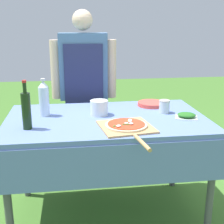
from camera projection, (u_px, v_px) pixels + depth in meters
name	position (u px, v px, depth m)	size (l,w,h in m)	color
ground_plane	(107.00, 214.00, 2.51)	(12.00, 12.00, 0.00)	#477A2D
prep_table	(106.00, 129.00, 2.31)	(1.47, 0.90, 0.82)	#607AB7
person_cook	(84.00, 83.00, 2.90)	(0.60, 0.22, 1.60)	#4C4C51
pizza_on_peel	(127.00, 126.00, 2.05)	(0.38, 0.60, 0.05)	tan
oil_bottle	(26.00, 110.00, 2.01)	(0.06, 0.06, 0.32)	black
water_bottle	(44.00, 98.00, 2.29)	(0.08, 0.08, 0.28)	silver
herb_container	(187.00, 115.00, 2.27)	(0.19, 0.17, 0.04)	silver
mixing_tub	(99.00, 108.00, 2.33)	(0.13, 0.13, 0.11)	silver
plate_stack	(152.00, 104.00, 2.60)	(0.23, 0.23, 0.03)	#DB4C42
sauce_jar	(164.00, 107.00, 2.39)	(0.08, 0.08, 0.10)	silver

